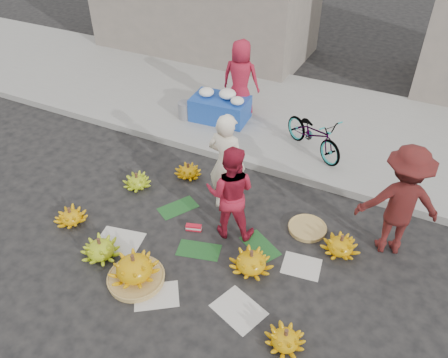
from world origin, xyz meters
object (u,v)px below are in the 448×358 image
at_px(banana_bunch_0, 71,216).
at_px(flower_table, 220,107).
at_px(vendor_cream, 226,164).
at_px(bicycle, 314,134).
at_px(banana_bunch_4, 251,262).

bearing_deg(banana_bunch_0, flower_table, 79.86).
height_order(vendor_cream, bicycle, vendor_cream).
bearing_deg(flower_table, bicycle, -13.73).
bearing_deg(banana_bunch_0, vendor_cream, 35.22).
xyz_separation_m(vendor_cream, flower_table, (-1.38, 2.48, -0.48)).
relative_size(banana_bunch_4, bicycle, 0.50).
xyz_separation_m(banana_bunch_0, flower_table, (0.71, 3.95, 0.28)).
distance_m(vendor_cream, flower_table, 2.87).
distance_m(banana_bunch_0, bicycle, 4.64).
bearing_deg(flower_table, vendor_cream, -65.76).
xyz_separation_m(banana_bunch_0, banana_bunch_4, (3.01, 0.40, 0.04)).
relative_size(banana_bunch_4, vendor_cream, 0.43).
relative_size(flower_table, bicycle, 0.83).
height_order(banana_bunch_4, vendor_cream, vendor_cream).
bearing_deg(bicycle, banana_bunch_0, 174.52).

